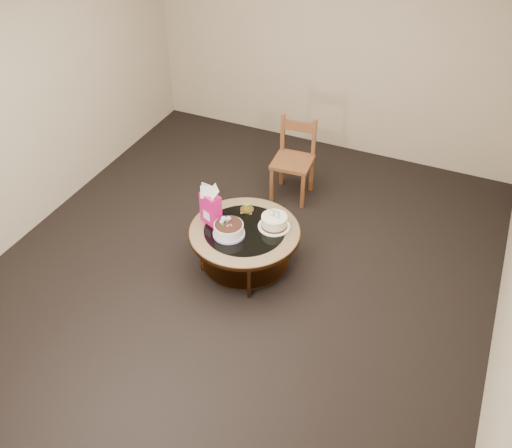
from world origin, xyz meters
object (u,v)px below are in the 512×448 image
at_px(cream_cake, 274,222).
at_px(dining_chair, 294,159).
at_px(coffee_table, 245,236).
at_px(gift_bag, 211,205).
at_px(decorated_cake, 229,230).

bearing_deg(cream_cake, dining_chair, 111.56).
height_order(coffee_table, gift_bag, gift_bag).
relative_size(coffee_table, cream_cake, 3.48).
height_order(coffee_table, dining_chair, dining_chair).
bearing_deg(gift_bag, dining_chair, 101.16).
height_order(decorated_cake, dining_chair, dining_chair).
bearing_deg(dining_chair, cream_cake, -81.84).
relative_size(decorated_cake, gift_bag, 0.74).
bearing_deg(cream_cake, gift_bag, -154.35).
xyz_separation_m(decorated_cake, gift_bag, (-0.23, 0.10, 0.14)).
xyz_separation_m(cream_cake, gift_bag, (-0.55, -0.16, 0.13)).
bearing_deg(gift_bag, coffee_table, 27.39).
height_order(coffee_table, cream_cake, cream_cake).
bearing_deg(decorated_cake, gift_bag, 155.77).
bearing_deg(decorated_cake, dining_chair, 87.13).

